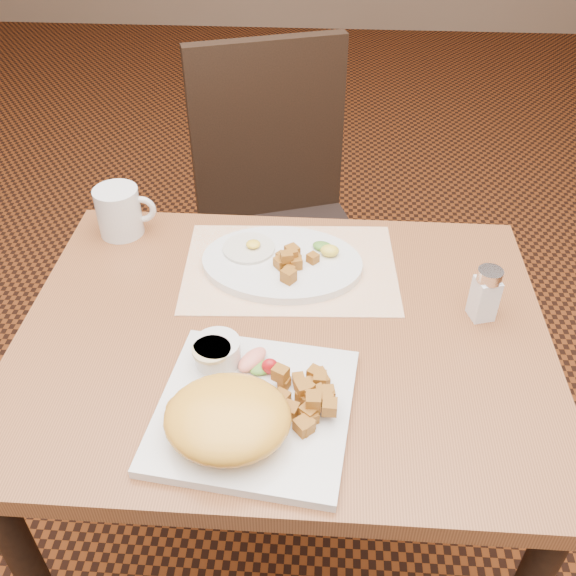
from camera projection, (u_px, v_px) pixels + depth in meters
The scene contains 15 objects.
ground at pixel (285, 554), 1.56m from camera, with size 8.00×8.00×0.00m, color black.
table at pixel (283, 374), 1.16m from camera, with size 0.90×0.70×0.75m.
chair_far at pixel (279, 210), 1.77m from camera, with size 0.54×0.54×0.97m.
placemat at pixel (290, 268), 1.22m from camera, with size 0.40×0.28×0.00m, color white.
plate_square at pixel (254, 410), 0.94m from camera, with size 0.28×0.28×0.02m, color silver.
plate_oval at pixel (282, 263), 1.22m from camera, with size 0.30×0.23×0.02m, color silver, non-canonical shape.
hollandaise_mound at pixel (226, 418), 0.88m from camera, with size 0.18×0.16×0.07m.
ramekin at pixel (217, 351), 1.00m from camera, with size 0.07×0.08×0.04m.
garnish_sq at pixel (258, 363), 0.99m from camera, with size 0.07×0.07×0.03m.
fried_egg at pixel (249, 248), 1.23m from camera, with size 0.10×0.10×0.02m.
garnish_ov at pixel (327, 249), 1.22m from camera, with size 0.06×0.05×0.02m.
salt_shaker at pixel (485, 293), 1.08m from camera, with size 0.05×0.05×0.10m.
coffee_mug at pixel (120, 211), 1.28m from camera, with size 0.12×0.09×0.10m.
home_fries_sq at pixel (308, 397), 0.93m from camera, with size 0.10×0.13×0.04m.
home_fries_ov at pixel (290, 261), 1.19m from camera, with size 0.09×0.10×0.03m.
Camera 1 is at (0.06, -0.79, 1.50)m, focal length 40.00 mm.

